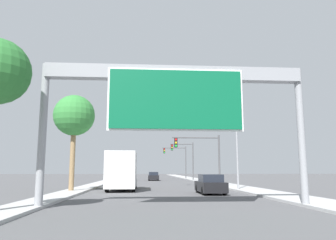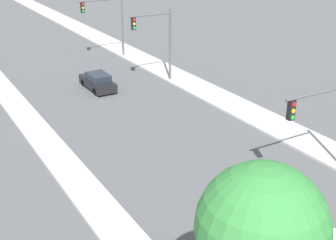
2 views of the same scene
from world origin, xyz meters
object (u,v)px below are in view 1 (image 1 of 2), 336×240
traffic_light_far_intersection (178,157)px  sign_gantry (176,93)px  traffic_light_near_intersection (203,151)px  street_lamp_right (234,135)px  truck_box_primary (122,171)px  traffic_light_mid_block (186,155)px  palm_tree_background (74,116)px  car_far_center (153,176)px  car_far_right (210,185)px

traffic_light_far_intersection → sign_gantry: bearing=-96.0°
traffic_light_near_intersection → street_lamp_right: (1.63, -6.84, 1.09)m
truck_box_primary → traffic_light_mid_block: traffic_light_mid_block is taller
traffic_light_mid_block → traffic_light_far_intersection: size_ratio=1.00×
truck_box_primary → traffic_light_far_intersection: 37.47m
sign_gantry → traffic_light_mid_block: size_ratio=2.04×
palm_tree_background → street_lamp_right: 14.19m
car_far_center → traffic_light_far_intersection: (5.25, 8.98, 3.71)m
car_far_center → traffic_light_mid_block: 6.70m
traffic_light_near_intersection → traffic_light_mid_block: size_ratio=0.87×
car_far_right → traffic_light_far_intersection: traffic_light_far_intersection is taller
sign_gantry → street_lamp_right: size_ratio=1.56×
traffic_light_near_intersection → traffic_light_far_intersection: 30.01m
sign_gantry → car_far_right: bearing=69.0°
traffic_light_mid_block → car_far_right: bearing=-93.7°
sign_gantry → palm_tree_background: (-7.48, 11.72, 0.66)m
car_far_center → palm_tree_background: 30.87m
sign_gantry → traffic_light_near_intersection: 20.79m
car_far_right → truck_box_primary: bearing=146.4°
traffic_light_far_intersection → car_far_center: bearing=-120.3°
traffic_light_mid_block → palm_tree_background: size_ratio=0.81×
car_far_center → street_lamp_right: bearing=-76.7°
palm_tree_background → sign_gantry: bearing=-57.4°
truck_box_primary → palm_tree_background: bearing=-152.4°
sign_gantry → street_lamp_right: street_lamp_right is taller
car_far_center → truck_box_primary: 27.59m
car_far_center → traffic_light_near_intersection: 21.83m
sign_gantry → traffic_light_far_intersection: (5.25, 50.13, -1.20)m
traffic_light_mid_block → traffic_light_far_intersection: bearing=91.6°
sign_gantry → traffic_light_near_intersection: sign_gantry is taller
car_far_right → palm_tree_background: 12.58m
traffic_light_near_intersection → street_lamp_right: 7.12m
traffic_light_near_intersection → street_lamp_right: street_lamp_right is taller
sign_gantry → truck_box_primary: 14.76m
street_lamp_right → car_far_center: bearing=103.3°
car_far_center → traffic_light_near_intersection: traffic_light_near_intersection is taller
sign_gantry → traffic_light_far_intersection: size_ratio=2.04×
sign_gantry → palm_tree_background: size_ratio=1.65×
sign_gantry → truck_box_primary: (-3.50, 13.80, -3.91)m
car_far_center → truck_box_primary: truck_box_primary is taller
traffic_light_far_intersection → truck_box_primary: bearing=-103.5°
car_far_right → street_lamp_right: 6.72m
street_lamp_right → sign_gantry: bearing=-116.3°
car_far_right → car_far_center: bearing=96.2°
car_far_center → traffic_light_mid_block: traffic_light_mid_block is taller
truck_box_primary → palm_tree_background: 6.41m
truck_box_primary → traffic_light_near_intersection: traffic_light_near_intersection is taller
traffic_light_near_intersection → street_lamp_right: size_ratio=0.67×
sign_gantry → car_far_right: 10.95m
traffic_light_mid_block → traffic_light_far_intersection: 10.00m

